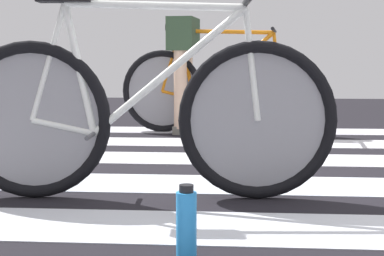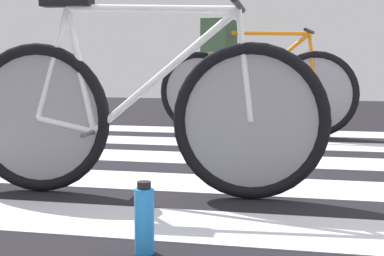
{
  "view_description": "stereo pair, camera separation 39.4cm",
  "coord_description": "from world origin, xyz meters",
  "px_view_note": "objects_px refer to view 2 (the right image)",
  "views": [
    {
      "loc": [
        -0.56,
        -2.6,
        0.65
      ],
      "look_at": [
        -0.77,
        0.16,
        0.32
      ],
      "focal_mm": 53.88,
      "sensor_mm": 36.0,
      "label": 1
    },
    {
      "loc": [
        -0.17,
        -2.6,
        0.65
      ],
      "look_at": [
        -0.77,
        0.16,
        0.32
      ],
      "focal_mm": 53.88,
      "sensor_mm": 36.0,
      "label": 2
    }
  ],
  "objects_px": {
    "bicycle_2_of_2": "(255,90)",
    "cyclist_2_of_2": "(220,60)",
    "bicycle_1_of_2": "(140,114)",
    "water_bottle": "(144,219)"
  },
  "relations": [
    {
      "from": "bicycle_2_of_2",
      "to": "cyclist_2_of_2",
      "type": "distance_m",
      "value": 0.4
    },
    {
      "from": "bicycle_1_of_2",
      "to": "cyclist_2_of_2",
      "type": "xyz_separation_m",
      "value": [
        -0.03,
        2.42,
        0.26
      ]
    },
    {
      "from": "bicycle_1_of_2",
      "to": "bicycle_2_of_2",
      "type": "height_order",
      "value": "same"
    },
    {
      "from": "bicycle_2_of_2",
      "to": "cyclist_2_of_2",
      "type": "bearing_deg",
      "value": -180.0
    },
    {
      "from": "cyclist_2_of_2",
      "to": "water_bottle",
      "type": "distance_m",
      "value": 3.27
    },
    {
      "from": "bicycle_1_of_2",
      "to": "water_bottle",
      "type": "xyz_separation_m",
      "value": [
        0.26,
        -0.8,
        -0.27
      ]
    },
    {
      "from": "cyclist_2_of_2",
      "to": "water_bottle",
      "type": "height_order",
      "value": "cyclist_2_of_2"
    },
    {
      "from": "bicycle_1_of_2",
      "to": "bicycle_2_of_2",
      "type": "xyz_separation_m",
      "value": [
        0.28,
        2.39,
        0.0
      ]
    },
    {
      "from": "bicycle_2_of_2",
      "to": "water_bottle",
      "type": "relative_size",
      "value": 7.21
    },
    {
      "from": "water_bottle",
      "to": "bicycle_2_of_2",
      "type": "bearing_deg",
      "value": 89.72
    }
  ]
}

